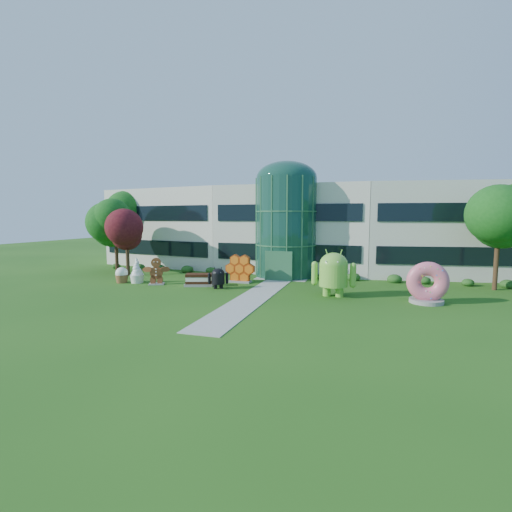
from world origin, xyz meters
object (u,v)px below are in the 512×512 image
(android_green, at_px, (333,271))
(donut, at_px, (427,282))
(android_black, at_px, (218,277))
(gingerbread, at_px, (156,271))

(android_green, height_order, donut, android_green)
(android_black, bearing_deg, donut, -24.59)
(android_black, distance_m, gingerbread, 5.98)
(android_black, relative_size, gingerbread, 0.77)
(android_green, xyz_separation_m, android_black, (-9.47, 0.22, -0.95))
(donut, xyz_separation_m, gingerbread, (-21.88, 0.60, -0.26))
(donut, height_order, gingerbread, donut)
(android_green, relative_size, android_black, 1.94)
(donut, bearing_deg, gingerbread, 176.38)
(android_green, height_order, gingerbread, android_green)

